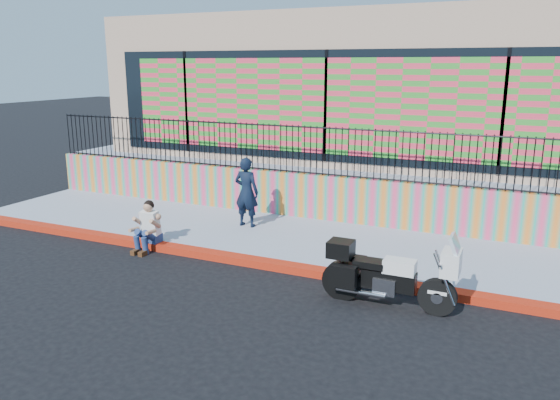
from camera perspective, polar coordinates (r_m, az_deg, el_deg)
The scene contains 10 objects.
ground at distance 10.96m, azimuth -2.87°, elevation -6.81°, with size 90.00×90.00×0.00m, color black.
red_curb at distance 10.93m, azimuth -2.87°, elevation -6.44°, with size 16.00×0.30×0.15m, color #9D100B.
sidewalk at distance 12.34m, azimuth 0.64°, elevation -4.01°, with size 16.00×3.00×0.15m, color #8790A2.
mural_wall at distance 13.59m, azimuth 3.37°, elevation 0.40°, with size 16.00×0.20×1.10m, color #F94173.
metal_fence at distance 13.37m, azimuth 3.44°, elevation 5.19°, with size 15.80×0.04×1.20m, color black, non-canonical shape.
elevated_platform at distance 18.36m, azimuth 9.14°, elevation 3.57°, with size 16.00×10.00×1.25m, color #8790A2.
storefront_building at distance 17.87m, azimuth 9.27°, elevation 11.75°, with size 14.00×8.06×4.00m.
police_motorcycle at distance 9.15m, azimuth 11.06°, elevation -7.53°, with size 2.18×0.72×1.36m.
police_officer at distance 12.83m, azimuth -3.52°, elevation 0.84°, with size 0.60×0.39×1.65m, color black.
seated_man at distance 11.95m, azimuth -13.80°, elevation -3.15°, with size 0.54×0.71×1.06m.
Camera 1 is at (4.73, -9.09, 3.88)m, focal length 35.00 mm.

